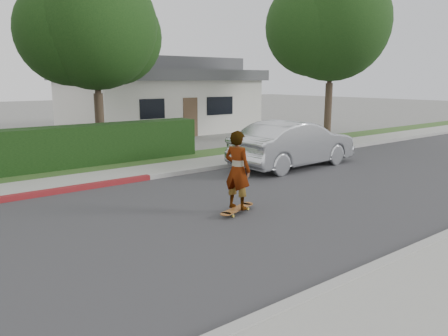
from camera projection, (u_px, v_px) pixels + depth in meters
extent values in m
plane|color=slate|center=(196.00, 218.00, 9.79)|extent=(120.00, 120.00, 0.00)
cube|color=#2D2D30|center=(196.00, 218.00, 9.79)|extent=(60.00, 8.00, 0.01)
cube|color=#9E9E99|center=(349.00, 280.00, 6.60)|extent=(60.00, 0.20, 0.15)
cube|color=gray|center=(404.00, 305.00, 5.91)|extent=(60.00, 1.60, 0.12)
cube|color=#9E9E99|center=(119.00, 182.00, 12.95)|extent=(60.00, 0.20, 0.15)
cube|color=gray|center=(106.00, 177.00, 13.65)|extent=(60.00, 1.60, 0.12)
cube|color=#2D4C1E|center=(87.00, 169.00, 14.89)|extent=(60.00, 1.60, 0.10)
cylinder|color=#33261C|center=(100.00, 125.00, 17.41)|extent=(0.36, 0.36, 2.52)
cylinder|color=#33261C|center=(97.00, 77.00, 17.03)|extent=(0.24, 0.24, 2.10)
sphere|color=black|center=(94.00, 27.00, 16.65)|extent=(4.80, 4.80, 4.80)
sphere|color=black|center=(70.00, 32.00, 16.52)|extent=(4.08, 4.08, 4.08)
sphere|color=black|center=(114.00, 37.00, 17.48)|extent=(3.84, 3.84, 3.84)
cylinder|color=#33261C|center=(328.00, 112.00, 22.05)|extent=(0.36, 0.36, 2.88)
cylinder|color=#33261C|center=(330.00, 68.00, 21.62)|extent=(0.24, 0.24, 2.40)
sphere|color=black|center=(332.00, 23.00, 21.19)|extent=(5.60, 5.60, 5.60)
sphere|color=black|center=(315.00, 27.00, 21.06)|extent=(4.76, 4.76, 4.76)
sphere|color=black|center=(338.00, 31.00, 22.02)|extent=(4.48, 4.48, 4.48)
cube|color=beige|center=(157.00, 105.00, 26.68)|extent=(10.00, 8.00, 3.00)
cube|color=#4C4C51|center=(156.00, 75.00, 26.32)|extent=(10.60, 8.60, 0.60)
cube|color=#4C4C51|center=(156.00, 65.00, 26.20)|extent=(8.40, 6.40, 0.80)
cube|color=black|center=(152.00, 109.00, 22.05)|extent=(1.40, 0.06, 1.00)
cube|color=black|center=(220.00, 106.00, 24.63)|extent=(1.80, 0.06, 1.00)
cube|color=brown|center=(190.00, 117.00, 23.54)|extent=(0.90, 0.06, 2.10)
cylinder|color=gold|center=(233.00, 216.00, 9.83)|extent=(0.07, 0.06, 0.07)
cylinder|color=gold|center=(226.00, 215.00, 9.93)|extent=(0.07, 0.06, 0.07)
cylinder|color=gold|center=(248.00, 209.00, 10.37)|extent=(0.07, 0.06, 0.07)
cylinder|color=gold|center=(241.00, 208.00, 10.47)|extent=(0.07, 0.06, 0.07)
cube|color=silver|center=(230.00, 213.00, 9.87)|extent=(0.12, 0.20, 0.03)
cube|color=silver|center=(244.00, 206.00, 10.41)|extent=(0.12, 0.20, 0.03)
cube|color=brown|center=(237.00, 209.00, 10.14)|extent=(1.01, 0.55, 0.02)
cylinder|color=brown|center=(226.00, 214.00, 9.73)|extent=(0.31, 0.31, 0.02)
cylinder|color=brown|center=(248.00, 204.00, 10.54)|extent=(0.31, 0.31, 0.02)
imported|color=white|center=(237.00, 170.00, 9.95)|extent=(0.60, 0.76, 1.81)
imported|color=#B8BBC0|center=(294.00, 144.00, 15.41)|extent=(5.08, 1.99, 1.65)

